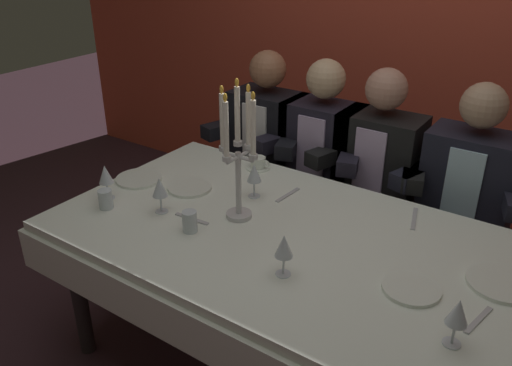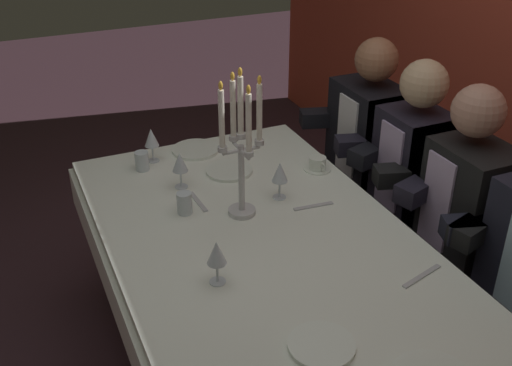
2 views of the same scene
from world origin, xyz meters
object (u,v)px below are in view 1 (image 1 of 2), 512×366
(coffee_cup_0, at_px, (258,163))
(seated_diner_0, at_px, (268,135))
(wine_glass_1, at_px, (160,188))
(seated_diner_1, at_px, (322,149))
(water_tumbler_0, at_px, (106,199))
(candelabra, at_px, (238,155))
(wine_glass_2, at_px, (284,247))
(wine_glass_4, at_px, (458,314))
(wine_glass_0, at_px, (254,174))
(seated_diner_3, at_px, (468,185))
(wine_glass_3, at_px, (106,175))
(dinner_plate_1, at_px, (190,187))
(dining_table, at_px, (282,256))
(seated_diner_2, at_px, (379,163))
(dinner_plate_2, at_px, (411,288))
(dinner_plate_0, at_px, (139,179))
(dinner_plate_3, at_px, (502,283))
(water_tumbler_1, at_px, (190,221))

(coffee_cup_0, distance_m, seated_diner_0, 0.48)
(wine_glass_1, height_order, seated_diner_1, seated_diner_1)
(water_tumbler_0, bearing_deg, candelabra, 26.81)
(wine_glass_2, xyz_separation_m, seated_diner_1, (-0.44, 1.13, -0.12))
(water_tumbler_0, bearing_deg, wine_glass_4, 0.48)
(wine_glass_0, relative_size, seated_diner_3, 0.13)
(wine_glass_4, height_order, seated_diner_1, seated_diner_1)
(wine_glass_4, bearing_deg, wine_glass_3, 178.00)
(wine_glass_1, height_order, water_tumbler_0, wine_glass_1)
(wine_glass_3, relative_size, coffee_cup_0, 1.24)
(dinner_plate_1, distance_m, seated_diner_3, 1.34)
(dining_table, height_order, wine_glass_0, wine_glass_0)
(dining_table, height_order, wine_glass_4, wine_glass_4)
(water_tumbler_0, bearing_deg, wine_glass_2, 1.48)
(wine_glass_4, bearing_deg, seated_diner_3, 102.17)
(dinner_plate_1, bearing_deg, seated_diner_0, 96.07)
(wine_glass_0, height_order, wine_glass_4, same)
(candelabra, bearing_deg, dining_table, -0.05)
(seated_diner_1, bearing_deg, wine_glass_3, -115.78)
(seated_diner_2, bearing_deg, dinner_plate_2, -61.63)
(dinner_plate_0, distance_m, wine_glass_0, 0.60)
(wine_glass_4, height_order, water_tumbler_0, wine_glass_4)
(candelabra, bearing_deg, seated_diner_3, 50.60)
(wine_glass_4, bearing_deg, coffee_cup_0, 148.96)
(dinner_plate_2, bearing_deg, dining_table, 172.67)
(seated_diner_3, bearing_deg, dinner_plate_3, -67.71)
(seated_diner_2, bearing_deg, seated_diner_3, 0.00)
(water_tumbler_1, height_order, seated_diner_1, seated_diner_1)
(wine_glass_2, xyz_separation_m, water_tumbler_0, (-0.90, -0.02, -0.07))
(coffee_cup_0, height_order, seated_diner_2, seated_diner_2)
(dinner_plate_0, distance_m, wine_glass_3, 0.24)
(wine_glass_3, bearing_deg, dinner_plate_0, 96.27)
(water_tumbler_1, bearing_deg, wine_glass_0, 83.91)
(candelabra, height_order, dinner_plate_3, candelabra)
(candelabra, xyz_separation_m, water_tumbler_0, (-0.53, -0.27, -0.25))
(seated_diner_1, bearing_deg, wine_glass_2, -68.59)
(wine_glass_3, height_order, water_tumbler_0, wine_glass_3)
(dinner_plate_1, distance_m, water_tumbler_1, 0.39)
(dinner_plate_2, bearing_deg, water_tumbler_0, -171.57)
(candelabra, height_order, dinner_plate_2, candelabra)
(dinner_plate_1, relative_size, seated_diner_3, 0.17)
(candelabra, distance_m, seated_diner_1, 0.94)
(coffee_cup_0, bearing_deg, water_tumbler_1, -80.09)
(candelabra, distance_m, wine_glass_1, 0.38)
(water_tumbler_1, bearing_deg, water_tumbler_0, -172.08)
(wine_glass_3, bearing_deg, candelabra, 18.65)
(wine_glass_0, relative_size, wine_glass_4, 1.00)
(wine_glass_1, bearing_deg, seated_diner_3, 45.29)
(water_tumbler_1, bearing_deg, wine_glass_2, -4.50)
(water_tumbler_0, height_order, coffee_cup_0, water_tumbler_0)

